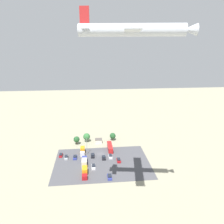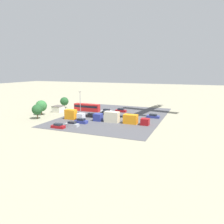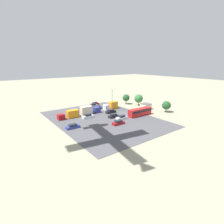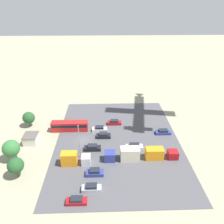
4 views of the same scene
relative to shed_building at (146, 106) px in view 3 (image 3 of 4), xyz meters
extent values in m
plane|color=gray|center=(-0.68, 14.97, -1.33)|extent=(400.00, 400.00, 0.00)
cube|color=#4C4C51|center=(-0.68, 25.21, -1.29)|extent=(49.46, 35.91, 0.08)
cube|color=silver|center=(0.00, 0.00, -0.07)|extent=(4.14, 3.71, 2.52)
cube|color=#59514C|center=(0.00, 0.00, 1.25)|extent=(4.38, 3.95, 0.12)
cube|color=red|center=(-6.23, 10.33, 0.30)|extent=(2.58, 11.36, 3.09)
cube|color=black|center=(-6.23, 10.33, 0.86)|extent=(2.62, 10.91, 0.87)
cube|color=black|center=(4.12, 17.98, -0.78)|extent=(1.89, 4.59, 0.94)
cube|color=#1E232D|center=(4.12, 17.98, 0.04)|extent=(1.59, 2.57, 0.69)
cube|color=maroon|center=(21.72, 15.54, -0.84)|extent=(1.76, 4.30, 0.83)
cube|color=#1E232D|center=(21.72, 15.54, -0.12)|extent=(1.47, 2.41, 0.61)
cube|color=maroon|center=(-9.55, 24.59, -0.80)|extent=(1.88, 4.55, 0.90)
cube|color=#1E232D|center=(-9.55, 24.59, -0.01)|extent=(1.58, 2.55, 0.66)
cube|color=silver|center=(-5.58, 19.74, -0.78)|extent=(1.88, 4.66, 0.93)
cube|color=#1E232D|center=(-5.58, 19.74, 0.03)|extent=(1.58, 2.61, 0.68)
cube|color=silver|center=(3.92, 29.63, -0.79)|extent=(1.89, 4.77, 0.91)
cube|color=#1E232D|center=(3.92, 29.63, -0.01)|extent=(1.59, 2.67, 0.67)
cube|color=navy|center=(-3.31, 39.47, -0.82)|extent=(1.95, 4.71, 0.85)
cube|color=#1E232D|center=(-3.31, 39.47, -0.09)|extent=(1.63, 2.64, 0.62)
cube|color=black|center=(-1.87, 21.00, -0.79)|extent=(1.97, 4.28, 0.91)
cube|color=#1E232D|center=(-1.87, 21.00, 0.00)|extent=(1.65, 2.40, 0.67)
cube|color=navy|center=(13.74, 18.97, -0.78)|extent=(1.98, 4.25, 0.94)
cube|color=#1E232D|center=(13.74, 18.97, 0.03)|extent=(1.66, 2.38, 0.69)
cube|color=#ADB2B7|center=(18.49, 18.45, -0.79)|extent=(1.77, 4.31, 0.92)
cube|color=#1E232D|center=(18.49, 18.45, 0.01)|extent=(1.49, 2.41, 0.67)
cube|color=navy|center=(8.53, 22.67, 0.01)|extent=(2.54, 2.75, 2.51)
cube|color=beige|center=(8.53, 27.86, 0.55)|extent=(2.54, 4.89, 3.59)
cube|color=silver|center=(9.75, 16.62, -0.04)|extent=(2.39, 2.21, 2.41)
cube|color=orange|center=(9.75, 12.45, 0.48)|extent=(2.39, 3.93, 3.45)
cube|color=maroon|center=(8.15, 39.21, -0.18)|extent=(2.44, 2.59, 2.14)
cube|color=orange|center=(8.15, 34.32, 0.28)|extent=(2.44, 4.60, 3.05)
cylinder|color=brown|center=(13.70, 0.85, -0.32)|extent=(0.36, 0.36, 2.01)
sphere|color=#235128|center=(13.70, 0.85, 2.09)|extent=(3.75, 3.75, 3.75)
cylinder|color=brown|center=(-9.32, -3.19, -0.49)|extent=(0.36, 0.36, 1.68)
sphere|color=#235128|center=(-9.32, -3.19, 1.80)|extent=(3.87, 3.87, 3.87)
cylinder|color=brown|center=(7.51, -2.44, -0.34)|extent=(0.36, 0.36, 1.97)
sphere|color=#337038|center=(7.51, -2.44, 2.28)|extent=(4.38, 4.38, 4.38)
cylinder|color=gray|center=(7.21, 14.96, 3.49)|extent=(0.20, 0.20, 9.49)
cube|color=#4C4C51|center=(7.21, 14.96, 8.42)|extent=(0.90, 0.28, 0.20)
camera|label=1|loc=(4.68, 127.62, 56.80)|focal=35.00mm
camera|label=2|loc=(75.14, 54.92, 16.24)|focal=35.00mm
camera|label=3|loc=(-56.09, 61.88, 20.29)|focal=28.00mm
camera|label=4|loc=(53.01, 21.83, 36.38)|focal=35.00mm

